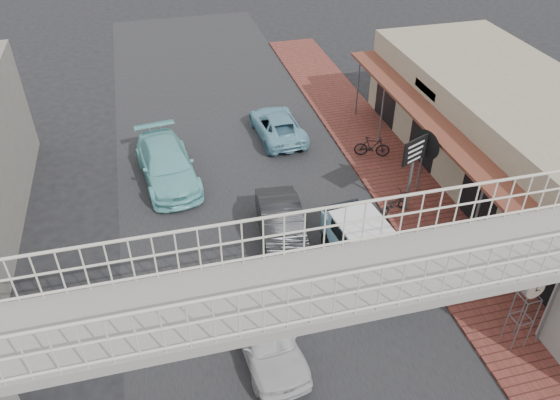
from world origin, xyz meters
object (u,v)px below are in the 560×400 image
white_hatchback (266,334)px  arrow_sign (430,144)px  street_clock (531,291)px  angkot_curb (277,125)px  angkot_van (365,243)px  motorcycle_far (372,147)px  dark_sedan (282,227)px  angkot_far (167,164)px  motorcycle_near (394,204)px

white_hatchback → arrow_sign: (7.55, 5.46, 2.08)m
white_hatchback → street_clock: size_ratio=1.54×
angkot_curb → angkot_van: bearing=90.9°
angkot_van → motorcycle_far: 7.34m
dark_sedan → angkot_far: (-3.63, 5.14, 0.05)m
angkot_van → motorcycle_far: (3.02, 6.66, -0.54)m
motorcycle_near → arrow_sign: 2.62m
angkot_curb → arrow_sign: (4.14, -6.70, 2.16)m
white_hatchback → angkot_curb: size_ratio=0.93×
angkot_curb → angkot_far: angkot_far is taller
angkot_curb → angkot_van: 9.65m
street_clock → dark_sedan: bearing=126.6°
angkot_far → angkot_van: angkot_van is taller
angkot_van → street_clock: street_clock is taller
motorcycle_near → street_clock: bearing=162.5°
angkot_far → angkot_van: size_ratio=1.38×
motorcycle_near → angkot_far: bearing=36.0°
motorcycle_far → angkot_van: bearing=176.3°
white_hatchback → motorcycle_near: (6.23, 5.07, -0.15)m
angkot_far → dark_sedan: bearing=-61.2°
white_hatchback → dark_sedan: (1.66, 4.58, 0.02)m
motorcycle_near → street_clock: size_ratio=0.63×
angkot_curb → motorcycle_near: angkot_curb is taller
motorcycle_far → angkot_curb: bearing=71.4°
angkot_van → angkot_curb: bearing=87.2°
white_hatchback → motorcycle_near: bearing=34.2°
angkot_curb → arrow_sign: size_ratio=1.30×
angkot_far → white_hatchback: bearing=-85.0°
dark_sedan → motorcycle_near: size_ratio=2.60×
angkot_far → motorcycle_far: angkot_far is taller
white_hatchback → arrow_sign: 9.55m
motorcycle_near → arrow_sign: (1.32, 0.39, 2.23)m
angkot_van → motorcycle_far: angkot_van is taller
white_hatchback → street_clock: (7.05, -1.65, 1.57)m
motorcycle_far → street_clock: size_ratio=0.61×
dark_sedan → angkot_van: angkot_van is taller
street_clock → white_hatchback: bearing=162.6°
motorcycle_near → angkot_curb: bearing=-2.8°
white_hatchback → motorcycle_near: size_ratio=2.43×
motorcycle_near → arrow_sign: size_ratio=0.50×
arrow_sign → white_hatchback: bearing=-168.3°
motorcycle_far → arrow_sign: size_ratio=0.48×
angkot_van → arrow_sign: 4.88m
arrow_sign → angkot_far: bearing=131.6°
white_hatchback → angkot_curb: (3.41, 12.17, -0.08)m
white_hatchback → dark_sedan: 4.88m
angkot_curb → dark_sedan: bearing=74.4°
motorcycle_far → street_clock: (0.03, -10.85, 1.67)m
angkot_far → street_clock: size_ratio=1.99×
motorcycle_near → motorcycle_far: size_ratio=1.04×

